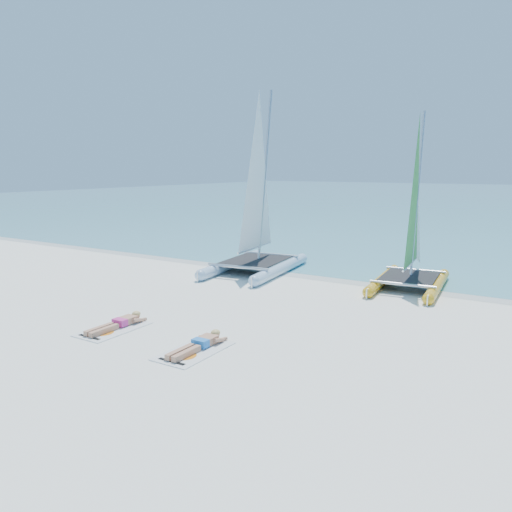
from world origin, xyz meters
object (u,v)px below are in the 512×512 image
(towel_a, at_px, (113,329))
(sunbather_a, at_px, (119,323))
(catamaran_yellow, at_px, (414,230))
(towel_b, at_px, (194,351))
(sunbather_b, at_px, (199,344))
(catamaran_blue, at_px, (257,216))

(towel_a, relative_size, sunbather_a, 1.07)
(catamaran_yellow, distance_m, towel_b, 9.54)
(towel_a, bearing_deg, sunbather_a, 90.00)
(towel_b, relative_size, sunbather_b, 1.07)
(towel_b, distance_m, sunbather_b, 0.22)
(catamaran_yellow, height_order, towel_a, catamaran_yellow)
(towel_a, bearing_deg, catamaran_yellow, 60.00)
(catamaran_blue, height_order, catamaran_yellow, catamaran_blue)
(catamaran_blue, xyz_separation_m, towel_a, (0.70, -8.07, -2.17))
(catamaran_yellow, distance_m, sunbather_a, 10.26)
(sunbather_b, bearing_deg, catamaran_blue, 113.00)
(sunbather_a, bearing_deg, catamaran_yellow, 59.46)
(catamaran_blue, xyz_separation_m, catamaran_yellow, (5.83, 0.82, -0.24))
(catamaran_yellow, xyz_separation_m, towel_a, (-5.13, -8.89, -1.93))
(sunbather_a, xyz_separation_m, sunbather_b, (2.70, -0.13, 0.00))
(towel_b, bearing_deg, sunbather_a, 173.24)
(towel_a, xyz_separation_m, sunbather_a, (0.00, 0.19, 0.11))
(catamaran_blue, bearing_deg, catamaran_yellow, 1.50)
(towel_b, xyz_separation_m, sunbather_b, (0.00, 0.19, 0.11))
(catamaran_blue, height_order, sunbather_a, catamaran_blue)
(towel_a, height_order, towel_b, same)
(catamaran_yellow, height_order, sunbather_a, catamaran_yellow)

